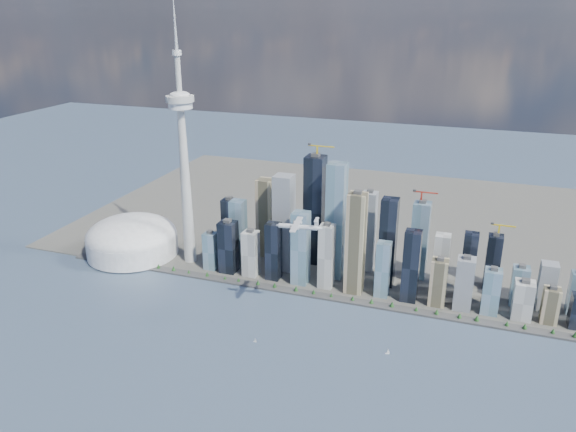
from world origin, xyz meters
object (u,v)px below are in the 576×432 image
(sailboat_west, at_px, (255,341))
(airplane, at_px, (299,226))
(needle_tower, at_px, (184,157))
(sailboat_east, at_px, (388,352))
(dome_stadium, at_px, (132,238))

(sailboat_west, bearing_deg, airplane, 50.20)
(needle_tower, height_order, sailboat_west, needle_tower)
(needle_tower, bearing_deg, sailboat_east, -23.72)
(sailboat_east, bearing_deg, sailboat_west, 176.67)
(sailboat_west, relative_size, sailboat_east, 0.81)
(needle_tower, height_order, airplane, needle_tower)
(airplane, distance_m, sailboat_west, 207.42)
(airplane, height_order, sailboat_east, airplane)
(needle_tower, distance_m, airplane, 361.80)
(needle_tower, bearing_deg, dome_stadium, -175.91)
(airplane, bearing_deg, sailboat_west, -139.00)
(dome_stadium, xyz_separation_m, airplane, (448.99, -173.22, 153.32))
(airplane, xyz_separation_m, sailboat_west, (-55.15, -62.06, -190.08))
(dome_stadium, height_order, sailboat_west, dome_stadium)
(dome_stadium, bearing_deg, airplane, -21.10)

